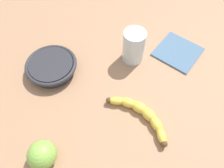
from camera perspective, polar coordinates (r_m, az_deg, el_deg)
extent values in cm
cube|color=#A67857|center=(64.94, 0.76, -4.39)|extent=(120.00, 120.00, 3.00)
ellipsoid|color=yellow|center=(58.73, 13.11, -13.26)|extent=(3.65, 5.47, 2.32)
ellipsoid|color=yellow|center=(59.61, 11.78, -10.44)|extent=(4.95, 5.68, 2.70)
ellipsoid|color=yellow|center=(60.36, 9.78, -8.04)|extent=(5.78, 5.66, 3.08)
ellipsoid|color=yellow|center=(60.94, 7.27, -6.20)|extent=(5.87, 5.03, 3.08)
ellipsoid|color=yellow|center=(61.31, 4.39, -5.00)|extent=(5.46, 3.66, 2.70)
ellipsoid|color=yellow|center=(61.43, 1.31, -4.50)|extent=(5.15, 2.64, 2.32)
sphere|color=#513819|center=(58.15, 13.77, -15.30)|extent=(1.80, 1.80, 1.80)
sphere|color=#513819|center=(61.48, -0.80, -4.41)|extent=(1.80, 1.80, 1.80)
cylinder|color=silver|center=(68.47, 5.81, 9.99)|extent=(7.01, 7.01, 11.28)
cylinder|color=#D8A5A5|center=(69.12, 5.74, 9.49)|extent=(6.51, 6.51, 8.99)
cylinder|color=#2D2D33|center=(70.18, -15.79, 4.37)|extent=(13.74, 13.74, 3.79)
torus|color=#2D2D33|center=(69.19, -16.04, 5.02)|extent=(16.13, 16.13, 1.20)
sphere|color=#84B747|center=(56.35, -18.21, -17.57)|extent=(7.09, 7.09, 7.09)
cube|color=slate|center=(77.11, 17.20, 8.24)|extent=(18.68, 18.68, 0.60)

